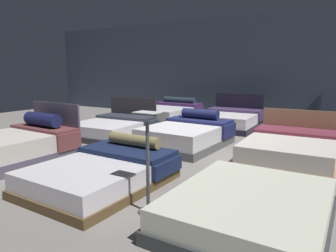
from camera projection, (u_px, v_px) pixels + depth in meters
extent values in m
cube|color=gray|center=(186.00, 148.00, 6.71)|extent=(18.00, 18.00, 0.02)
cube|color=#333D4C|center=(251.00, 68.00, 10.34)|extent=(18.00, 0.06, 3.50)
cube|color=#524C5E|center=(8.00, 158.00, 5.52)|extent=(1.59, 2.19, 0.20)
cube|color=silver|center=(6.00, 144.00, 5.48)|extent=(1.53, 2.13, 0.31)
cube|color=#524C5E|center=(56.00, 127.00, 6.34)|extent=(1.42, 0.09, 1.01)
cube|color=brown|center=(44.00, 128.00, 6.09)|extent=(1.51, 0.58, 0.05)
cube|color=brown|center=(23.00, 133.00, 6.53)|extent=(0.07, 0.53, 0.32)
cube|color=brown|center=(69.00, 142.00, 5.72)|extent=(0.07, 0.53, 0.32)
cylinder|color=#171B46|center=(42.00, 119.00, 6.05)|extent=(0.88, 0.29, 0.26)
cube|color=brown|center=(100.00, 183.00, 4.40)|extent=(1.53, 2.04, 0.12)
cube|color=silver|center=(100.00, 171.00, 4.37)|extent=(1.47, 1.97, 0.24)
cube|color=#172243|center=(127.00, 151.00, 4.85)|extent=(1.48, 0.74, 0.07)
cube|color=#172243|center=(94.00, 153.00, 5.27)|extent=(0.09, 0.72, 0.21)
cube|color=#172243|center=(167.00, 167.00, 4.48)|extent=(0.09, 0.72, 0.21)
cylinder|color=olive|center=(134.00, 140.00, 4.98)|extent=(0.95, 0.20, 0.19)
cube|color=#313335|center=(249.00, 218.00, 3.32)|extent=(1.59, 1.97, 0.15)
cube|color=silver|center=(250.00, 202.00, 3.29)|extent=(1.53, 1.91, 0.22)
cube|color=#2C2A2F|center=(112.00, 134.00, 7.85)|extent=(1.69, 2.01, 0.14)
cube|color=silver|center=(112.00, 126.00, 7.82)|extent=(1.63, 1.95, 0.25)
cube|color=#2C2A2F|center=(133.00, 114.00, 8.62)|extent=(1.51, 0.12, 0.92)
cube|color=#2D313C|center=(126.00, 117.00, 8.33)|extent=(1.61, 0.70, 0.07)
cube|color=#2D313C|center=(103.00, 121.00, 8.74)|extent=(0.10, 0.63, 0.28)
cube|color=#2D313C|center=(151.00, 126.00, 7.99)|extent=(0.10, 0.63, 0.28)
cube|color=#4C4F53|center=(186.00, 143.00, 6.77)|extent=(1.57, 2.07, 0.16)
cube|color=silver|center=(186.00, 133.00, 6.72)|extent=(1.51, 2.01, 0.31)
cube|color=navy|center=(200.00, 120.00, 7.22)|extent=(1.49, 0.74, 0.06)
cube|color=navy|center=(173.00, 125.00, 7.65)|extent=(0.09, 0.68, 0.29)
cube|color=navy|center=(229.00, 131.00, 6.84)|extent=(0.09, 0.68, 0.29)
cylinder|color=#1D224E|center=(200.00, 114.00, 7.21)|extent=(0.91, 0.26, 0.22)
cube|color=#9A7453|center=(289.00, 158.00, 5.66)|extent=(1.61, 2.19, 0.13)
cube|color=silver|center=(290.00, 147.00, 5.62)|extent=(1.55, 2.13, 0.29)
cube|color=#9A7453|center=(298.00, 129.00, 6.52)|extent=(1.46, 0.08, 0.84)
cube|color=brown|center=(296.00, 131.00, 6.18)|extent=(1.55, 0.77, 0.06)
cube|color=brown|center=(257.00, 135.00, 6.58)|extent=(0.08, 0.73, 0.24)
cube|color=black|center=(166.00, 119.00, 10.04)|extent=(1.73, 2.14, 0.20)
cube|color=silver|center=(166.00, 112.00, 10.00)|extent=(1.66, 2.08, 0.29)
cube|color=#402353|center=(178.00, 104.00, 10.56)|extent=(1.64, 0.62, 0.09)
cube|color=#402353|center=(158.00, 107.00, 11.05)|extent=(0.11, 0.55, 0.23)
cube|color=#402353|center=(199.00, 110.00, 10.14)|extent=(0.11, 0.55, 0.23)
cylinder|color=#22313D|center=(179.00, 100.00, 10.61)|extent=(1.21, 0.27, 0.22)
cube|color=black|center=(228.00, 126.00, 8.96)|extent=(1.65, 1.94, 0.15)
cube|color=silver|center=(228.00, 118.00, 8.92)|extent=(1.59, 1.88, 0.29)
cube|color=black|center=(239.00, 109.00, 9.71)|extent=(1.53, 0.06, 0.95)
cube|color=#412F54|center=(235.00, 110.00, 9.41)|extent=(1.61, 0.67, 0.07)
cube|color=#412F54|center=(210.00, 113.00, 9.84)|extent=(0.08, 0.64, 0.23)
cube|color=#412F54|center=(262.00, 117.00, 9.03)|extent=(0.08, 0.64, 0.23)
cube|color=black|center=(312.00, 133.00, 7.85)|extent=(1.62, 2.07, 0.17)
cube|color=silver|center=(312.00, 125.00, 7.81)|extent=(1.55, 2.00, 0.24)
cube|color=#121440|center=(315.00, 116.00, 8.41)|extent=(1.53, 0.57, 0.06)
cube|color=#121440|center=(285.00, 119.00, 8.79)|extent=(0.08, 0.50, 0.25)
cylinder|color=#3F3F44|center=(148.00, 211.00, 3.62)|extent=(0.24, 0.24, 0.02)
cylinder|color=#3F3F44|center=(148.00, 168.00, 3.53)|extent=(0.04, 0.04, 1.09)
cube|color=white|center=(147.00, 112.00, 3.42)|extent=(0.28, 0.20, 0.01)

